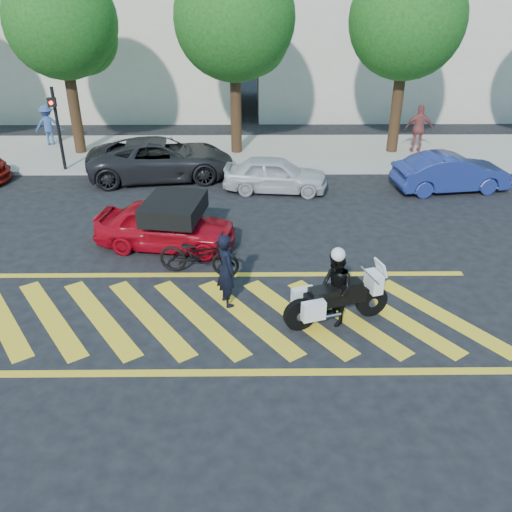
{
  "coord_description": "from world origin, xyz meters",
  "views": [
    {
      "loc": [
        0.59,
        -10.08,
        6.9
      ],
      "look_at": [
        0.7,
        0.94,
        1.05
      ],
      "focal_mm": 38.0,
      "sensor_mm": 36.0,
      "label": 1
    }
  ],
  "objects_px": {
    "police_motorcycle": "(336,299)",
    "parked_mid_right": "(275,174)",
    "officer_bike": "(226,270)",
    "parked_right": "(451,173)",
    "bicycle": "(199,255)",
    "red_convertible": "(166,225)",
    "parked_mid_left": "(161,159)",
    "officer_moto": "(335,289)"
  },
  "relations": [
    {
      "from": "officer_bike",
      "to": "red_convertible",
      "type": "bearing_deg",
      "value": 7.98
    },
    {
      "from": "officer_bike",
      "to": "red_convertible",
      "type": "height_order",
      "value": "officer_bike"
    },
    {
      "from": "officer_moto",
      "to": "police_motorcycle",
      "type": "bearing_deg",
      "value": 38.94
    },
    {
      "from": "red_convertible",
      "to": "bicycle",
      "type": "bearing_deg",
      "value": -136.35
    },
    {
      "from": "bicycle",
      "to": "officer_moto",
      "type": "height_order",
      "value": "officer_moto"
    },
    {
      "from": "officer_bike",
      "to": "bicycle",
      "type": "xyz_separation_m",
      "value": [
        -0.76,
        1.41,
        -0.34
      ]
    },
    {
      "from": "officer_bike",
      "to": "parked_right",
      "type": "relative_size",
      "value": 0.45
    },
    {
      "from": "bicycle",
      "to": "red_convertible",
      "type": "xyz_separation_m",
      "value": [
        -1.03,
        1.53,
        0.11
      ]
    },
    {
      "from": "parked_mid_right",
      "to": "bicycle",
      "type": "bearing_deg",
      "value": 165.89
    },
    {
      "from": "bicycle",
      "to": "parked_mid_left",
      "type": "distance_m",
      "value": 7.49
    },
    {
      "from": "police_motorcycle",
      "to": "parked_right",
      "type": "xyz_separation_m",
      "value": [
        5.13,
        8.01,
        0.06
      ]
    },
    {
      "from": "bicycle",
      "to": "parked_right",
      "type": "distance_m",
      "value": 10.12
    },
    {
      "from": "police_motorcycle",
      "to": "red_convertible",
      "type": "relative_size",
      "value": 0.62
    },
    {
      "from": "police_motorcycle",
      "to": "parked_mid_right",
      "type": "relative_size",
      "value": 0.66
    },
    {
      "from": "bicycle",
      "to": "parked_mid_left",
      "type": "bearing_deg",
      "value": 27.47
    },
    {
      "from": "bicycle",
      "to": "parked_mid_right",
      "type": "xyz_separation_m",
      "value": [
        2.18,
        5.83,
        0.06
      ]
    },
    {
      "from": "parked_mid_right",
      "to": "parked_right",
      "type": "height_order",
      "value": "parked_right"
    },
    {
      "from": "parked_mid_left",
      "to": "red_convertible",
      "type": "bearing_deg",
      "value": -178.19
    },
    {
      "from": "officer_bike",
      "to": "parked_right",
      "type": "distance_m",
      "value": 10.43
    },
    {
      "from": "officer_moto",
      "to": "parked_mid_left",
      "type": "xyz_separation_m",
      "value": [
        -5.1,
        9.4,
        -0.11
      ]
    },
    {
      "from": "bicycle",
      "to": "parked_right",
      "type": "xyz_separation_m",
      "value": [
        8.27,
        5.83,
        0.1
      ]
    },
    {
      "from": "officer_moto",
      "to": "parked_mid_left",
      "type": "bearing_deg",
      "value": -169.24
    },
    {
      "from": "parked_right",
      "to": "bicycle",
      "type": "bearing_deg",
      "value": 117.43
    },
    {
      "from": "police_motorcycle",
      "to": "parked_mid_right",
      "type": "height_order",
      "value": "parked_mid_right"
    },
    {
      "from": "officer_bike",
      "to": "police_motorcycle",
      "type": "height_order",
      "value": "officer_bike"
    },
    {
      "from": "parked_right",
      "to": "officer_bike",
      "type": "bearing_deg",
      "value": 126.18
    },
    {
      "from": "police_motorcycle",
      "to": "parked_right",
      "type": "distance_m",
      "value": 9.51
    },
    {
      "from": "parked_mid_right",
      "to": "red_convertible",
      "type": "bearing_deg",
      "value": 149.66
    },
    {
      "from": "red_convertible",
      "to": "parked_mid_right",
      "type": "height_order",
      "value": "red_convertible"
    },
    {
      "from": "officer_moto",
      "to": "parked_mid_right",
      "type": "xyz_separation_m",
      "value": [
        -0.95,
        8.0,
        -0.23
      ]
    },
    {
      "from": "officer_bike",
      "to": "parked_mid_right",
      "type": "relative_size",
      "value": 0.49
    },
    {
      "from": "police_motorcycle",
      "to": "parked_mid_left",
      "type": "xyz_separation_m",
      "value": [
        -5.12,
        9.41,
        0.15
      ]
    },
    {
      "from": "parked_mid_left",
      "to": "parked_right",
      "type": "relative_size",
      "value": 1.34
    },
    {
      "from": "officer_bike",
      "to": "bicycle",
      "type": "bearing_deg",
      "value": 4.96
    },
    {
      "from": "red_convertible",
      "to": "parked_right",
      "type": "height_order",
      "value": "red_convertible"
    },
    {
      "from": "parked_mid_left",
      "to": "parked_right",
      "type": "xyz_separation_m",
      "value": [
        10.25,
        -1.4,
        -0.09
      ]
    },
    {
      "from": "police_motorcycle",
      "to": "red_convertible",
      "type": "bearing_deg",
      "value": 120.63
    },
    {
      "from": "police_motorcycle",
      "to": "bicycle",
      "type": "bearing_deg",
      "value": 127.48
    },
    {
      "from": "parked_mid_right",
      "to": "police_motorcycle",
      "type": "bearing_deg",
      "value": -166.74
    },
    {
      "from": "police_motorcycle",
      "to": "officer_moto",
      "type": "xyz_separation_m",
      "value": [
        -0.02,
        0.01,
        0.26
      ]
    },
    {
      "from": "parked_mid_left",
      "to": "parked_right",
      "type": "bearing_deg",
      "value": -105.4
    },
    {
      "from": "officer_moto",
      "to": "parked_mid_right",
      "type": "bearing_deg",
      "value": 169.01
    }
  ]
}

